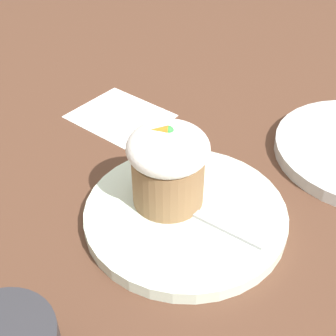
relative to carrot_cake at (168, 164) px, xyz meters
The scene contains 5 objects.
ground_plane 0.07m from the carrot_cake, 146.94° to the left, with size 4.00×4.00×0.00m, color #513323.
dessert_plate 0.06m from the carrot_cake, 146.94° to the left, with size 0.23×0.23×0.02m.
carrot_cake is the anchor object (origin of this frame).
spoon 0.05m from the carrot_cake, 144.99° to the left, with size 0.13×0.09×0.01m.
paper_napkin 0.22m from the carrot_cake, 62.36° to the right, with size 0.17×0.17×0.00m.
Camera 1 is at (-0.03, 0.38, 0.38)m, focal length 50.00 mm.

